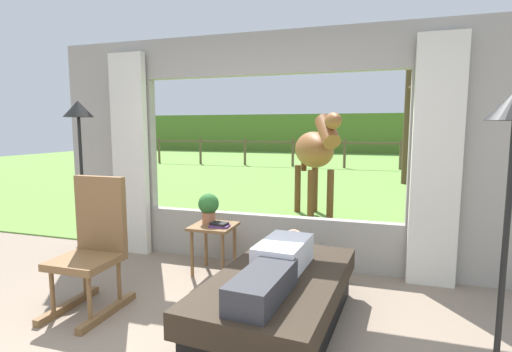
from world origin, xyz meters
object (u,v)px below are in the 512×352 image
Objects in this scene: potted_plant at (209,206)px; horse at (315,151)px; floor_lamp_left at (79,133)px; rocking_chair at (94,245)px; pasture_tree at (411,123)px; reclining_person at (277,263)px; recliner_sofa at (279,299)px; book_stack at (219,225)px; side_table at (214,234)px.

horse is at bearing 75.24° from potted_plant.
floor_lamp_left is at bearing 27.19° from horse.
pasture_tree is (3.12, 8.59, 1.13)m from rocking_chair.
rocking_chair is at bearing -171.65° from reclining_person.
pasture_tree is (1.55, 8.45, 1.46)m from recliner_sofa.
rocking_chair is 1.59m from floor_lamp_left.
horse reaches higher than rocking_chair.
side_table is at bearing 148.07° from book_stack.
side_table is at bearing 51.54° from horse.
rocking_chair is at bearing -122.45° from side_table.
floor_lamp_left is at bearing 167.59° from recliner_sofa.
floor_lamp_left is 1.03× the size of horse.
book_stack is at bearing 1.83° from floor_lamp_left.
rocking_chair is (-1.58, -0.09, 0.02)m from reclining_person.
horse is (0.54, 2.82, 0.61)m from book_stack.
floor_lamp_left reaches higher than book_stack.
reclining_person is at bearing 68.94° from horse.
book_stack is 0.06× the size of pasture_tree.
potted_plant is (-0.08, 0.06, 0.28)m from side_table.
pasture_tree is (1.84, 4.80, 0.52)m from horse.
pasture_tree is at bearing 84.56° from recliner_sofa.
book_stack reaches higher than recliner_sofa.
pasture_tree reaches higher than horse.
book_stack is 0.11× the size of floor_lamp_left.
recliner_sofa is 1.00× the size of horse.
rocking_chair is 3.50× the size of potted_plant.
rocking_chair is (-1.58, -0.14, 0.33)m from recliner_sofa.
potted_plant is at bearing 62.46° from rocking_chair.
book_stack is at bearing -34.33° from potted_plant.
book_stack is (0.74, 0.97, -0.00)m from rocking_chair.
recliner_sofa is 8.52× the size of book_stack.
reclining_person reaches higher than book_stack.
reclining_person is 0.79× the size of floor_lamp_left.
rocking_chair is 1.22m from side_table.
reclining_person is 1.21m from book_stack.
floor_lamp_left is (-1.64, -0.05, 0.94)m from book_stack.
potted_plant is at bearing 141.78° from recliner_sofa.
floor_lamp_left reaches higher than potted_plant.
side_table is (-0.92, 0.93, -0.10)m from reclining_person.
book_stack is (-0.83, 0.83, 0.32)m from recliner_sofa.
pasture_tree reaches higher than floor_lamp_left.
rocking_chair is 0.61× the size of floor_lamp_left.
reclining_person is 2.78m from floor_lamp_left.
book_stack is 8.06m from pasture_tree.
horse is (-0.29, 3.70, 0.63)m from reclining_person.
reclining_person is 8.71m from pasture_tree.
recliner_sofa is 1.22m from book_stack.
potted_plant is 1.67m from floor_lamp_left.
book_stack is at bearing 140.24° from recliner_sofa.
side_table is 2.50× the size of book_stack.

